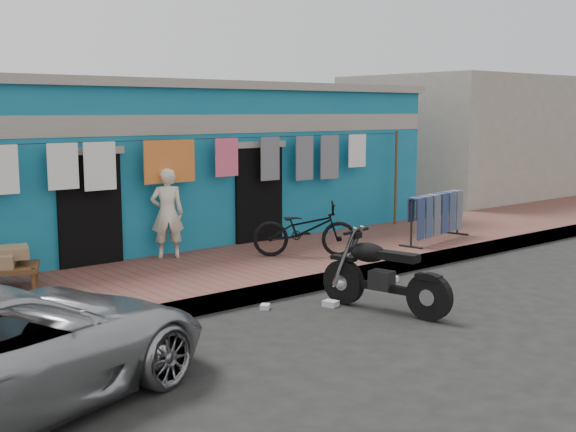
% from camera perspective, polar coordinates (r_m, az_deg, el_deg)
% --- Properties ---
extents(ground, '(80.00, 80.00, 0.00)m').
position_cam_1_polar(ground, '(10.20, 7.23, -7.67)').
color(ground, black).
rests_on(ground, ground).
extents(sidewalk, '(28.00, 3.00, 0.25)m').
position_cam_1_polar(sidewalk, '(12.35, -2.96, -4.19)').
color(sidewalk, brown).
rests_on(sidewalk, ground).
extents(curb, '(28.00, 0.10, 0.25)m').
position_cam_1_polar(curb, '(11.25, 1.46, -5.43)').
color(curb, gray).
rests_on(curb, ground).
extents(building, '(12.20, 5.20, 3.36)m').
position_cam_1_polar(building, '(15.49, -11.85, 4.03)').
color(building, '#106588').
rests_on(building, ground).
extents(neighbor_right, '(6.00, 5.00, 3.80)m').
position_cam_1_polar(neighbor_right, '(22.77, 13.56, 5.84)').
color(neighbor_right, '#9E9384').
rests_on(neighbor_right, ground).
extents(clothesline, '(10.06, 0.06, 2.10)m').
position_cam_1_polar(clothesline, '(12.97, -7.34, 3.96)').
color(clothesline, brown).
rests_on(clothesline, sidewalk).
extents(seated_person, '(0.67, 0.58, 1.57)m').
position_cam_1_polar(seated_person, '(12.69, -9.52, 0.22)').
color(seated_person, beige).
rests_on(seated_person, sidewalk).
extents(bicycle, '(1.81, 1.64, 1.17)m').
position_cam_1_polar(bicycle, '(12.67, 1.35, -0.58)').
color(bicycle, black).
rests_on(bicycle, sidewalk).
extents(motorcycle, '(1.36, 1.99, 1.12)m').
position_cam_1_polar(motorcycle, '(10.18, 7.67, -4.46)').
color(motorcycle, black).
rests_on(motorcycle, ground).
extents(jeans_rack, '(2.16, 1.16, 0.96)m').
position_cam_1_polar(jeans_rack, '(14.49, 11.60, -0.05)').
color(jeans_rack, black).
rests_on(jeans_rack, sidewalk).
extents(litter_a, '(0.20, 0.20, 0.07)m').
position_cam_1_polar(litter_a, '(10.34, -1.83, -7.18)').
color(litter_a, silver).
rests_on(litter_a, ground).
extents(litter_b, '(0.19, 0.21, 0.09)m').
position_cam_1_polar(litter_b, '(12.12, 8.32, -4.91)').
color(litter_b, silver).
rests_on(litter_b, ground).
extents(litter_c, '(0.21, 0.24, 0.08)m').
position_cam_1_polar(litter_c, '(10.51, 3.39, -6.91)').
color(litter_c, silver).
rests_on(litter_c, ground).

